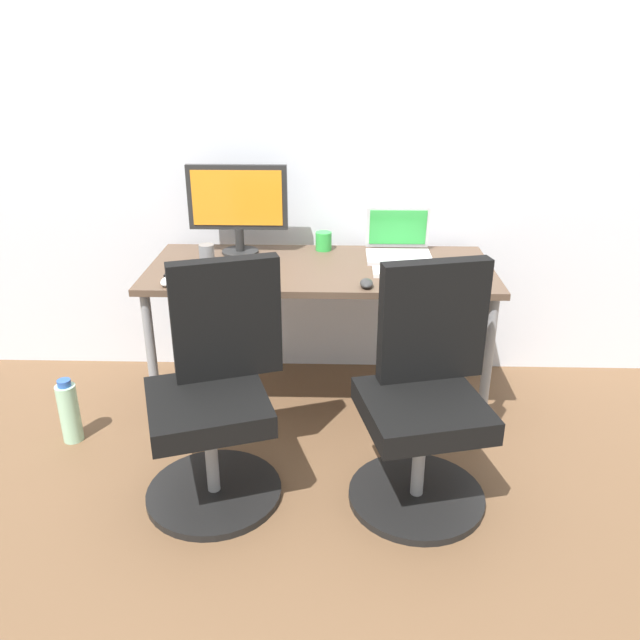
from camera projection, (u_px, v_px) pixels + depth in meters
name	position (u px, v px, depth m)	size (l,w,h in m)	color
ground_plane	(320.00, 400.00, 3.26)	(5.28, 5.28, 0.00)	brown
back_wall	(323.00, 126.00, 3.12)	(4.40, 0.04, 2.60)	silver
desk	(320.00, 280.00, 3.00)	(1.60, 0.68, 0.72)	brown
office_chair_left	(216.00, 396.00, 2.46)	(0.56, 0.56, 0.94)	black
office_chair_right	(425.00, 399.00, 2.44)	(0.54, 0.54, 0.94)	black
water_bottle_on_floor	(69.00, 412.00, 2.88)	(0.09, 0.09, 0.31)	#A5D8B2
desktop_monitor	(238.00, 203.00, 3.06)	(0.48, 0.18, 0.43)	#262626
open_laptop	(398.00, 245.00, 3.10)	(0.31, 0.26, 0.23)	silver
keyboard_by_monitor	(235.00, 283.00, 2.74)	(0.34, 0.12, 0.02)	#B7B7B7
keyboard_by_laptop	(411.00, 272.00, 2.87)	(0.34, 0.12, 0.02)	silver
mouse_by_monitor	(167.00, 281.00, 2.74)	(0.06, 0.10, 0.03)	silver
mouse_by_laptop	(366.00, 283.00, 2.71)	(0.06, 0.10, 0.03)	#2D2D2D
coffee_mug	(324.00, 241.00, 3.19)	(0.08, 0.08, 0.09)	green
pen_cup	(207.00, 256.00, 2.95)	(0.07, 0.07, 0.10)	slate
phone_near_monitor	(475.00, 282.00, 2.76)	(0.07, 0.14, 0.01)	black
phone_near_laptop	(175.00, 271.00, 2.89)	(0.07, 0.14, 0.01)	black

